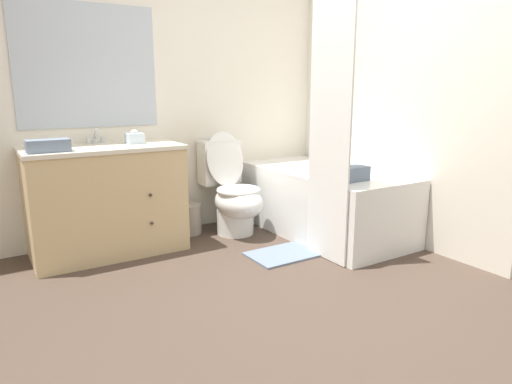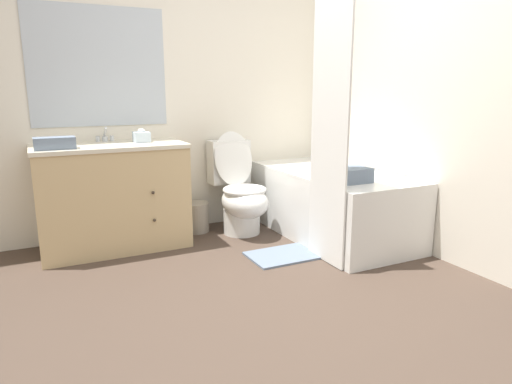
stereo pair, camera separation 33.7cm
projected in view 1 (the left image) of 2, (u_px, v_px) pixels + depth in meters
ground_plane at (304, 299)px, 2.77m from camera, size 14.00×14.00×0.00m
wall_back at (181, 88)px, 3.94m from camera, size 8.00×0.06×2.50m
wall_right at (372, 88)px, 3.92m from camera, size 0.05×2.74×2.50m
vanity_cabinet at (106, 199)px, 3.48m from camera, size 1.13×0.59×0.83m
sink_faucet at (96, 139)px, 3.55m from camera, size 0.14×0.12×0.12m
toilet at (233, 194)px, 3.98m from camera, size 0.38×0.70×0.88m
bathtub at (324, 201)px, 3.99m from camera, size 0.78×1.56×0.56m
shower_curtain at (329, 134)px, 3.22m from camera, size 0.01×0.43×1.85m
wastebasket at (189, 219)px, 4.00m from camera, size 0.23×0.23×0.26m
tissue_box at (135, 138)px, 3.53m from camera, size 0.12×0.13×0.11m
hand_towel_folded at (48, 146)px, 3.05m from camera, size 0.27×0.14×0.08m
bath_towel_folded at (344, 173)px, 3.46m from camera, size 0.33×0.23×0.11m
bath_mat at (285, 254)px, 3.50m from camera, size 0.56×0.37×0.02m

